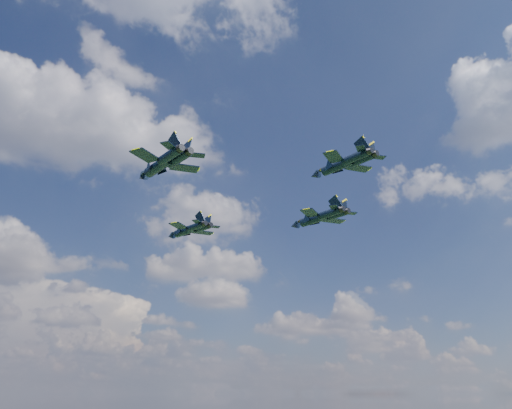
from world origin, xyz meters
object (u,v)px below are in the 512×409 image
Objects in this scene: jet_left at (157,167)px; jet_slot at (335,166)px; jet_lead at (184,231)px; jet_right at (312,219)px.

jet_left is 31.06m from jet_slot.
jet_lead is 0.89× the size of jet_left.
jet_right is at bearing 4.60° from jet_left.
jet_lead is 0.86× the size of jet_right.
jet_right reaches higher than jet_slot.
jet_right is (28.28, -7.96, 2.63)m from jet_lead.
jet_left is (-8.21, -29.19, 2.00)m from jet_lead.
jet_left is 0.97× the size of jet_right.
jet_right reaches higher than jet_lead.
jet_slot is (30.31, -6.74, 0.51)m from jet_left.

